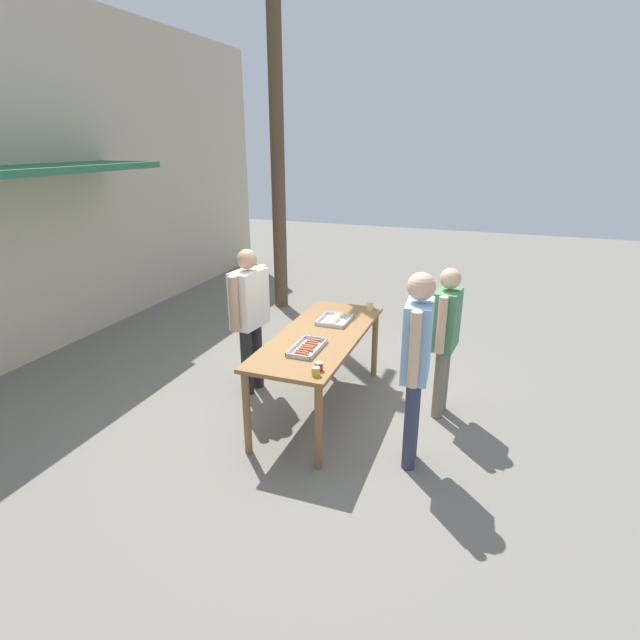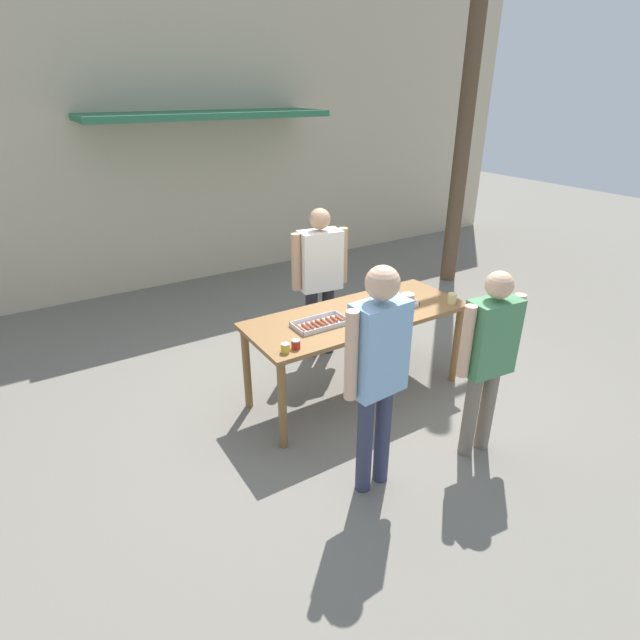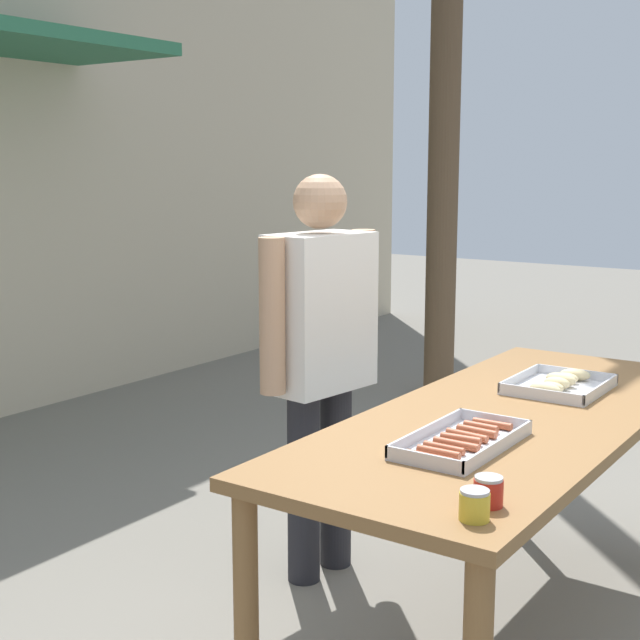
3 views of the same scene
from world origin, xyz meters
name	(u,v)px [view 2 (image 2 of 3)]	position (x,y,z in m)	size (l,w,h in m)	color
ground_plane	(355,392)	(0.00, 0.00, 0.00)	(24.00, 24.00, 0.00)	slate
building_facade_back	(195,124)	(0.00, 3.98, 2.26)	(12.00, 1.11, 4.50)	beige
serving_table	(357,323)	(0.00, 0.00, 0.76)	(2.09, 0.82, 0.86)	brown
food_tray_sausages	(320,324)	(-0.42, -0.03, 0.87)	(0.48, 0.24, 0.04)	silver
food_tray_buns	(393,303)	(0.39, -0.03, 0.88)	(0.39, 0.32, 0.06)	silver
condiment_jar_mustard	(285,348)	(-0.91, -0.29, 0.89)	(0.07, 0.07, 0.07)	gold
condiment_jar_ketchup	(296,344)	(-0.81, -0.28, 0.89)	(0.07, 0.07, 0.07)	#B22319
beer_cup	(452,298)	(0.90, -0.29, 0.91)	(0.08, 0.08, 0.10)	#DBC67A
person_server_behind_table	(320,272)	(0.14, 0.87, 0.97)	(0.63, 0.29, 1.64)	#232328
person_customer_holding_hotdog	(378,363)	(-0.62, -1.07, 1.05)	(0.56, 0.24, 1.74)	#333851
person_customer_with_cup	(489,351)	(0.34, -1.21, 0.93)	(0.56, 0.25, 1.57)	#756B5B
utility_pole	(474,49)	(3.11, 1.85, 3.17)	(1.10, 0.22, 6.19)	brown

